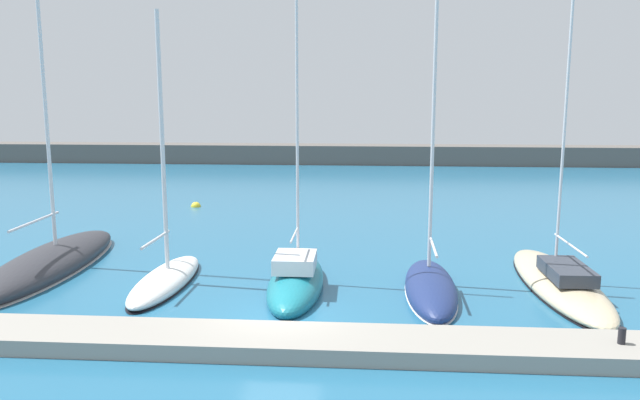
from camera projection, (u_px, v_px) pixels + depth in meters
ground_plane at (280, 323)px, 19.20m from camera, size 120.00×120.00×0.00m
dock_pier at (269, 342)px, 17.11m from camera, size 24.31×2.02×0.48m
breakwater_seawall at (340, 154)px, 63.10m from camera, size 108.00×3.40×1.91m
sailboat_charcoal_nearest at (51, 261)px, 25.06m from camera, size 2.90×10.64×18.26m
sailboat_white_second at (166, 277)px, 22.94m from camera, size 1.79×6.45×10.16m
sailboat_teal_third at (296, 280)px, 22.47m from camera, size 2.00×6.74×13.46m
sailboat_navy_fourth at (430, 286)px, 22.02m from camera, size 1.97×6.66×12.24m
sailboat_sand_fifth at (559, 280)px, 22.62m from camera, size 2.44×9.41×19.56m
mooring_buoy_yellow at (196, 207)px, 38.95m from camera, size 0.62×0.62×0.62m
dock_bollard at (622, 336)px, 16.36m from camera, size 0.20×0.20×0.44m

